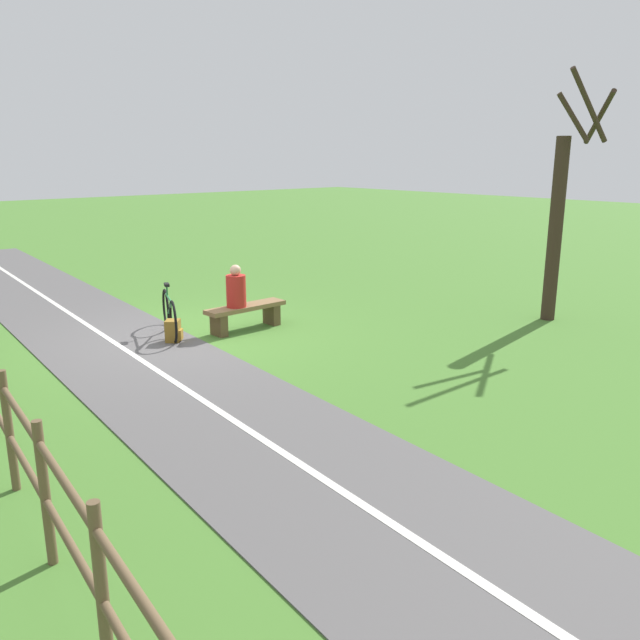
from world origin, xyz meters
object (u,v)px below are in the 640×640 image
at_px(backpack, 173,331).
at_px(tree_far_right, 559,217).
at_px(person_seated, 236,289).
at_px(bicycle, 169,314).
at_px(bench, 246,313).

distance_m(backpack, tree_far_right, 7.54).
xyz_separation_m(person_seated, backpack, (1.23, -0.14, -0.61)).
relative_size(bicycle, tree_far_right, 0.36).
relative_size(person_seated, bicycle, 0.46).
bearing_deg(bicycle, person_seated, 80.62).
height_order(backpack, tree_far_right, tree_far_right).
xyz_separation_m(bicycle, backpack, (0.18, 0.46, -0.20)).
relative_size(bicycle, backpack, 4.22).
bearing_deg(backpack, tree_far_right, 151.89).
xyz_separation_m(bench, tree_far_right, (-5.02, 3.31, 1.70)).
bearing_deg(tree_far_right, person_seated, -32.30).
height_order(bench, bicycle, bicycle).
relative_size(person_seated, tree_far_right, 0.17).
bearing_deg(bicycle, backpack, -0.66).
height_order(bench, person_seated, person_seated).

